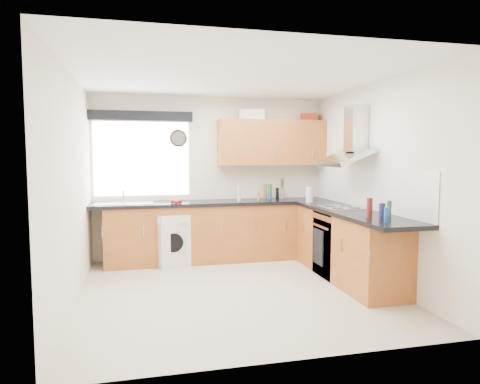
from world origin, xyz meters
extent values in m
plane|color=beige|center=(0.00, 0.00, 0.00)|extent=(3.60, 3.60, 0.00)
cube|color=white|center=(0.00, 0.00, 2.50)|extent=(3.60, 3.60, 0.02)
cube|color=silver|center=(0.00, 1.80, 1.25)|extent=(3.60, 0.02, 2.50)
cube|color=silver|center=(0.00, -1.80, 1.25)|extent=(3.60, 0.02, 2.50)
cube|color=silver|center=(-1.80, 0.00, 1.25)|extent=(0.02, 3.60, 2.50)
cube|color=silver|center=(1.80, 0.00, 1.25)|extent=(0.02, 3.60, 2.50)
cube|color=silver|center=(-1.05, 1.79, 1.55)|extent=(1.40, 0.02, 1.10)
cube|color=black|center=(-1.05, 1.70, 2.18)|extent=(1.50, 0.18, 0.14)
cube|color=white|center=(1.79, 0.30, 1.18)|extent=(0.01, 3.00, 0.54)
cube|color=brown|center=(-0.10, 1.51, 0.43)|extent=(3.00, 0.58, 0.86)
cube|color=brown|center=(1.50, 1.50, 0.43)|extent=(0.60, 0.60, 0.86)
cube|color=brown|center=(1.51, 0.15, 0.43)|extent=(0.58, 2.10, 0.86)
cube|color=black|center=(0.00, 1.50, 0.89)|extent=(3.60, 0.62, 0.05)
cube|color=black|center=(1.50, 0.00, 0.89)|extent=(0.62, 2.42, 0.05)
cube|color=black|center=(1.50, 0.30, 0.42)|extent=(0.56, 0.58, 0.85)
cube|color=#B7B8B9|center=(1.50, 0.30, 0.92)|extent=(0.52, 0.52, 0.01)
cube|color=brown|center=(0.95, 1.62, 1.80)|extent=(1.70, 0.35, 0.70)
cube|color=silver|center=(-0.64, 1.40, 0.37)|extent=(0.64, 0.62, 0.75)
cylinder|color=black|center=(-0.50, 1.78, 1.86)|extent=(0.27, 0.04, 0.27)
cube|color=silver|center=(0.65, 1.72, 2.23)|extent=(0.45, 0.38, 0.16)
cube|color=#9A2E15|center=(1.60, 1.72, 2.21)|extent=(0.33, 0.30, 0.12)
cylinder|color=gray|center=(1.15, 1.70, 0.98)|extent=(0.12, 0.12, 0.14)
cylinder|color=silver|center=(1.35, 1.05, 1.02)|extent=(0.13, 0.13, 0.23)
cylinder|color=navy|center=(0.90, 1.57, 0.97)|extent=(0.07, 0.07, 0.12)
cylinder|color=black|center=(1.01, 1.52, 1.00)|extent=(0.05, 0.05, 0.19)
cylinder|color=#1F5824|center=(0.91, 1.59, 1.03)|extent=(0.06, 0.06, 0.24)
cylinder|color=olive|center=(0.67, 1.41, 0.98)|extent=(0.04, 0.04, 0.14)
cylinder|color=#352D1D|center=(0.36, 1.42, 0.97)|extent=(0.06, 0.06, 0.11)
cylinder|color=#A49B8C|center=(0.36, 1.40, 1.03)|extent=(0.05, 0.05, 0.24)
cylinder|color=brown|center=(0.84, 1.62, 1.03)|extent=(0.05, 0.05, 0.24)
cylinder|color=#5E1813|center=(1.40, -0.57, 1.02)|extent=(0.07, 0.07, 0.22)
cylinder|color=navy|center=(1.39, -0.92, 0.99)|extent=(0.05, 0.05, 0.16)
cylinder|color=#151A49|center=(1.46, -0.73, 1.00)|extent=(0.07, 0.07, 0.18)
cylinder|color=#1B4C23|center=(1.50, -0.80, 1.02)|extent=(0.05, 0.05, 0.21)
camera|label=1|loc=(-1.08, -4.84, 1.61)|focal=32.00mm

